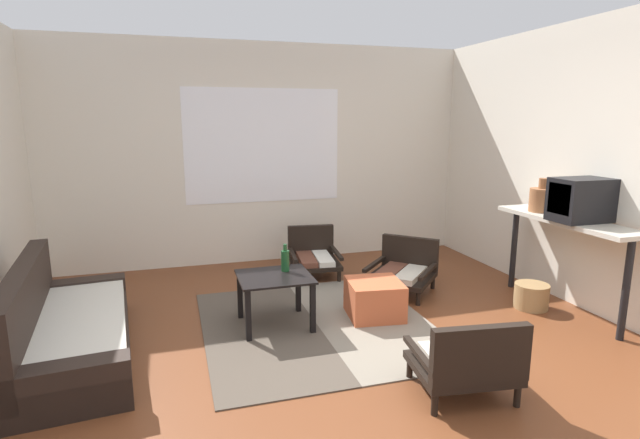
{
  "coord_description": "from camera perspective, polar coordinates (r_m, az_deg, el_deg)",
  "views": [
    {
      "loc": [
        -1.11,
        -3.08,
        1.78
      ],
      "look_at": [
        0.12,
        0.98,
        0.92
      ],
      "focal_mm": 27.65,
      "sensor_mm": 36.0,
      "label": 1
    }
  ],
  "objects": [
    {
      "name": "wicker_basket",
      "position": [
        5.2,
        23.26,
        -8.13
      ],
      "size": [
        0.32,
        0.32,
        0.24
      ],
      "primitive_type": "cylinder",
      "color": "#9E7A4C",
      "rests_on": "ground"
    },
    {
      "name": "area_rug",
      "position": [
        4.44,
        -0.34,
        -12.11
      ],
      "size": [
        1.96,
        2.15,
        0.01
      ],
      "color": "#4C4238",
      "rests_on": "ground"
    },
    {
      "name": "armchair_striped_foreground",
      "position": [
        3.43,
        16.71,
        -15.42
      ],
      "size": [
        0.7,
        0.61,
        0.56
      ],
      "color": "black",
      "rests_on": "ground"
    },
    {
      "name": "armchair_by_window",
      "position": [
        5.76,
        -0.77,
        -4.06
      ],
      "size": [
        0.62,
        0.68,
        0.54
      ],
      "color": "black",
      "rests_on": "ground"
    },
    {
      "name": "console_shelf",
      "position": [
        5.09,
        26.56,
        -1.1
      ],
      "size": [
        0.39,
        1.49,
        0.89
      ],
      "color": "beige",
      "rests_on": "ground"
    },
    {
      "name": "side_wall_right",
      "position": [
        5.08,
        31.3,
        4.96
      ],
      "size": [
        0.12,
        6.6,
        2.7
      ],
      "primitive_type": "cube",
      "color": "silver",
      "rests_on": "ground"
    },
    {
      "name": "clay_vase",
      "position": [
        5.3,
        24.28,
        2.15
      ],
      "size": [
        0.23,
        0.23,
        0.33
      ],
      "color": "#935B38",
      "rests_on": "console_shelf"
    },
    {
      "name": "coffee_table",
      "position": [
        4.32,
        -5.26,
        -7.61
      ],
      "size": [
        0.62,
        0.57,
        0.46
      ],
      "color": "black",
      "rests_on": "ground"
    },
    {
      "name": "crt_television",
      "position": [
        4.94,
        27.95,
        2.03
      ],
      "size": [
        0.49,
        0.33,
        0.38
      ],
      "color": "black",
      "rests_on": "console_shelf"
    },
    {
      "name": "ground_plane",
      "position": [
        3.72,
        2.7,
        -17.09
      ],
      "size": [
        7.8,
        7.8,
        0.0
      ],
      "primitive_type": "plane",
      "color": "brown"
    },
    {
      "name": "glass_bottle",
      "position": [
        4.39,
        -4.05,
        -4.7
      ],
      "size": [
        0.07,
        0.07,
        0.25
      ],
      "color": "#194723",
      "rests_on": "coffee_table"
    },
    {
      "name": "couch",
      "position": [
        4.28,
        -27.37,
        -11.26
      ],
      "size": [
        0.93,
        1.97,
        0.73
      ],
      "color": "black",
      "rests_on": "ground"
    },
    {
      "name": "ottoman_orange",
      "position": [
        4.59,
        6.32,
        -9.16
      ],
      "size": [
        0.53,
        0.53,
        0.34
      ],
      "primitive_type": "cube",
      "rotation": [
        0.0,
        0.0,
        -0.13
      ],
      "color": "#BC5633",
      "rests_on": "ground"
    },
    {
      "name": "far_wall_with_window",
      "position": [
        6.25,
        -6.64,
        7.48
      ],
      "size": [
        5.6,
        0.13,
        2.7
      ],
      "color": "silver",
      "rests_on": "ground"
    },
    {
      "name": "armchair_corner",
      "position": [
        5.29,
        9.64,
        -5.61
      ],
      "size": [
        0.89,
        0.89,
        0.54
      ],
      "color": "black",
      "rests_on": "ground"
    }
  ]
}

